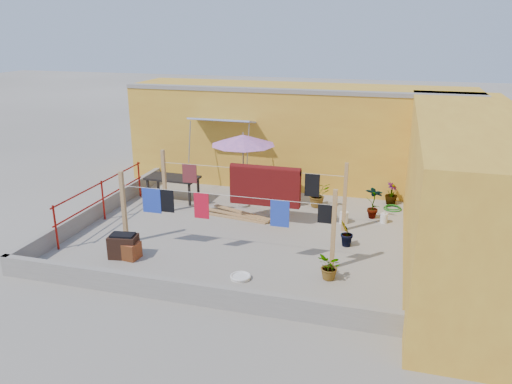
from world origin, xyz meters
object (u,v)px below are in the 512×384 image
patio_umbrella (243,140)px  white_basin (241,277)px  green_hose (393,208)px  plant_back_a (318,194)px  brick_stack (128,250)px  brazier (124,246)px  outdoor_table (173,179)px  water_jug_a (384,218)px  water_jug_b (344,217)px

patio_umbrella → white_basin: (1.25, -4.25, -1.93)m
white_basin → green_hose: size_ratio=0.85×
white_basin → plant_back_a: plant_back_a is taller
brick_stack → plant_back_a: plant_back_a is taller
brazier → green_hose: (5.83, 4.90, -0.24)m
outdoor_table → water_jug_a: size_ratio=5.18×
brazier → white_basin: brazier is taller
white_basin → plant_back_a: bearing=80.1°
green_hose → plant_back_a: plant_back_a is taller
brick_stack → white_basin: bearing=-5.0°
brick_stack → plant_back_a: (3.60, 4.57, 0.17)m
brick_stack → plant_back_a: size_ratio=0.76×
patio_umbrella → water_jug_b: patio_umbrella is taller
white_basin → green_hose: bearing=60.1°
brazier → white_basin: (2.87, -0.26, -0.24)m
brazier → water_jug_b: (4.59, 3.45, -0.11)m
outdoor_table → green_hose: 6.52m
brazier → water_jug_b: 5.74m
white_basin → water_jug_b: size_ratio=1.20×
brazier → water_jug_b: bearing=36.9°
water_jug_a → plant_back_a: plant_back_a is taller
patio_umbrella → white_basin: bearing=-73.6°
patio_umbrella → brazier: patio_umbrella is taller
patio_umbrella → outdoor_table: 2.56m
white_basin → plant_back_a: 4.89m
water_jug_a → green_hose: bearing=79.7°
patio_umbrella → white_basin: patio_umbrella is taller
water_jug_b → green_hose: water_jug_b is taller
green_hose → white_basin: bearing=-119.9°
patio_umbrella → water_jug_b: (2.97, -0.54, -1.81)m
water_jug_a → outdoor_table: bearing=178.4°
water_jug_b → green_hose: bearing=49.5°
brick_stack → water_jug_b: brick_stack is taller
outdoor_table → brick_stack: (0.69, -3.95, -0.46)m
brick_stack → water_jug_a: (5.52, 3.78, -0.06)m
water_jug_b → green_hose: size_ratio=0.70×
patio_umbrella → green_hose: 4.72m
outdoor_table → brick_stack: bearing=-80.1°
brazier → green_hose: 7.62m
patio_umbrella → green_hose: size_ratio=4.36×
white_basin → green_hose: same height
green_hose → brazier: bearing=-140.0°
patio_umbrella → white_basin: size_ratio=5.15×
white_basin → patio_umbrella: bearing=106.4°
water_jug_b → green_hose: 1.92m
outdoor_table → white_basin: outdoor_table is taller
patio_umbrella → brick_stack: bearing=-110.7°
water_jug_b → plant_back_a: (-0.89, 1.10, 0.21)m
brick_stack → plant_back_a: bearing=51.8°
patio_umbrella → plant_back_a: (2.08, 0.56, -1.60)m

